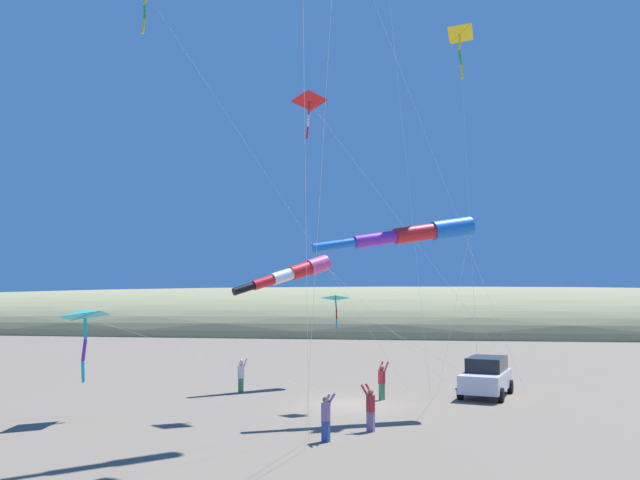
{
  "coord_description": "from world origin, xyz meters",
  "views": [
    {
      "loc": [
        -28.68,
        -2.68,
        4.86
      ],
      "look_at": [
        -3.98,
        0.89,
        7.05
      ],
      "focal_mm": 35.45,
      "sensor_mm": 36.0,
      "label": 1
    }
  ],
  "objects_px": {
    "person_bystander_far": "(370,406)",
    "person_adult_flyer": "(241,374)",
    "person_child_grey_jacket": "(326,415)",
    "kite_windsock_magenta_far_left": "(295,272)",
    "parked_car": "(486,376)",
    "kite_delta_rainbow_low_near": "(336,298)",
    "person_child_green_jacket": "(382,379)",
    "kite_delta_small_distant": "(310,103)",
    "kite_delta_green_low_center": "(459,35)",
    "kite_windsock_orange_high_right": "(418,233)",
    "kite_delta_teal_far_right": "(85,316)",
    "cooler_box": "(462,385)"
  },
  "relations": [
    {
      "from": "kite_windsock_magenta_far_left",
      "to": "kite_delta_teal_far_right",
      "type": "bearing_deg",
      "value": 147.02
    },
    {
      "from": "parked_car",
      "to": "kite_delta_small_distant",
      "type": "bearing_deg",
      "value": 115.34
    },
    {
      "from": "person_child_green_jacket",
      "to": "kite_delta_green_low_center",
      "type": "height_order",
      "value": "kite_delta_green_low_center"
    },
    {
      "from": "cooler_box",
      "to": "kite_delta_rainbow_low_near",
      "type": "height_order",
      "value": "kite_delta_rainbow_low_near"
    },
    {
      "from": "kite_delta_green_low_center",
      "to": "kite_delta_rainbow_low_near",
      "type": "bearing_deg",
      "value": 110.93
    },
    {
      "from": "person_child_grey_jacket",
      "to": "kite_delta_rainbow_low_near",
      "type": "distance_m",
      "value": 7.18
    },
    {
      "from": "kite_windsock_orange_high_right",
      "to": "kite_delta_green_low_center",
      "type": "bearing_deg",
      "value": -36.05
    },
    {
      "from": "kite_delta_teal_far_right",
      "to": "kite_delta_rainbow_low_near",
      "type": "bearing_deg",
      "value": -67.93
    },
    {
      "from": "person_adult_flyer",
      "to": "kite_delta_small_distant",
      "type": "height_order",
      "value": "kite_delta_small_distant"
    },
    {
      "from": "kite_delta_small_distant",
      "to": "kite_windsock_orange_high_right",
      "type": "relative_size",
      "value": 1.64
    },
    {
      "from": "person_child_green_jacket",
      "to": "kite_windsock_magenta_far_left",
      "type": "xyz_separation_m",
      "value": [
        3.58,
        4.8,
        5.14
      ]
    },
    {
      "from": "person_bystander_far",
      "to": "kite_windsock_orange_high_right",
      "type": "bearing_deg",
      "value": -27.02
    },
    {
      "from": "kite_delta_green_low_center",
      "to": "kite_windsock_orange_high_right",
      "type": "relative_size",
      "value": 2.04
    },
    {
      "from": "person_child_grey_jacket",
      "to": "kite_delta_green_low_center",
      "type": "relative_size",
      "value": 0.09
    },
    {
      "from": "kite_delta_small_distant",
      "to": "kite_windsock_orange_high_right",
      "type": "bearing_deg",
      "value": -106.68
    },
    {
      "from": "person_bystander_far",
      "to": "kite_windsock_magenta_far_left",
      "type": "xyz_separation_m",
      "value": [
        10.49,
        4.71,
        5.19
      ]
    },
    {
      "from": "parked_car",
      "to": "person_child_green_jacket",
      "type": "height_order",
      "value": "parked_car"
    },
    {
      "from": "person_bystander_far",
      "to": "kite_windsock_orange_high_right",
      "type": "distance_m",
      "value": 7.65
    },
    {
      "from": "kite_delta_rainbow_low_near",
      "to": "kite_delta_teal_far_right",
      "type": "bearing_deg",
      "value": 112.07
    },
    {
      "from": "kite_delta_green_low_center",
      "to": "kite_delta_rainbow_low_near",
      "type": "xyz_separation_m",
      "value": [
        -2.15,
        5.62,
        -12.38
      ]
    },
    {
      "from": "person_adult_flyer",
      "to": "kite_delta_small_distant",
      "type": "bearing_deg",
      "value": -128.23
    },
    {
      "from": "person_child_grey_jacket",
      "to": "person_child_green_jacket",
      "type": "bearing_deg",
      "value": -9.46
    },
    {
      "from": "kite_delta_teal_far_right",
      "to": "kite_windsock_orange_high_right",
      "type": "xyz_separation_m",
      "value": [
        3.14,
        -13.06,
        3.4
      ]
    },
    {
      "from": "person_child_green_jacket",
      "to": "kite_delta_teal_far_right",
      "type": "height_order",
      "value": "kite_delta_teal_far_right"
    },
    {
      "from": "person_child_green_jacket",
      "to": "person_adult_flyer",
      "type": "bearing_deg",
      "value": 80.3
    },
    {
      "from": "parked_car",
      "to": "person_child_green_jacket",
      "type": "distance_m",
      "value": 5.29
    },
    {
      "from": "person_adult_flyer",
      "to": "person_bystander_far",
      "type": "xyz_separation_m",
      "value": [
        -8.13,
        -7.01,
        -0.02
      ]
    },
    {
      "from": "person_child_green_jacket",
      "to": "kite_delta_small_distant",
      "type": "bearing_deg",
      "value": 122.26
    },
    {
      "from": "person_bystander_far",
      "to": "person_adult_flyer",
      "type": "bearing_deg",
      "value": 40.77
    },
    {
      "from": "kite_delta_small_distant",
      "to": "kite_delta_green_low_center",
      "type": "bearing_deg",
      "value": -78.16
    },
    {
      "from": "parked_car",
      "to": "person_child_green_jacket",
      "type": "xyz_separation_m",
      "value": [
        -1.86,
        4.95,
        0.0
      ]
    },
    {
      "from": "cooler_box",
      "to": "person_bystander_far",
      "type": "height_order",
      "value": "person_bystander_far"
    },
    {
      "from": "person_adult_flyer",
      "to": "kite_delta_green_low_center",
      "type": "height_order",
      "value": "kite_delta_green_low_center"
    },
    {
      "from": "kite_delta_teal_far_right",
      "to": "kite_delta_small_distant",
      "type": "bearing_deg",
      "value": -61.06
    },
    {
      "from": "person_child_grey_jacket",
      "to": "kite_windsock_magenta_far_left",
      "type": "xyz_separation_m",
      "value": [
        12.3,
        3.35,
        5.21
      ]
    },
    {
      "from": "kite_windsock_magenta_far_left",
      "to": "parked_car",
      "type": "bearing_deg",
      "value": -100.0
    },
    {
      "from": "parked_car",
      "to": "kite_windsock_orange_high_right",
      "type": "height_order",
      "value": "kite_windsock_orange_high_right"
    },
    {
      "from": "person_child_green_jacket",
      "to": "kite_delta_small_distant",
      "type": "distance_m",
      "value": 13.24
    },
    {
      "from": "person_child_green_jacket",
      "to": "kite_windsock_magenta_far_left",
      "type": "bearing_deg",
      "value": 53.28
    },
    {
      "from": "parked_car",
      "to": "person_child_grey_jacket",
      "type": "height_order",
      "value": "parked_car"
    },
    {
      "from": "person_adult_flyer",
      "to": "person_child_green_jacket",
      "type": "height_order",
      "value": "person_child_green_jacket"
    },
    {
      "from": "parked_car",
      "to": "cooler_box",
      "type": "bearing_deg",
      "value": 24.93
    },
    {
      "from": "person_bystander_far",
      "to": "kite_delta_rainbow_low_near",
      "type": "bearing_deg",
      "value": 22.04
    },
    {
      "from": "person_bystander_far",
      "to": "kite_delta_rainbow_low_near",
      "type": "height_order",
      "value": "kite_delta_rainbow_low_near"
    },
    {
      "from": "kite_delta_rainbow_low_near",
      "to": "parked_car",
      "type": "bearing_deg",
      "value": -56.32
    },
    {
      "from": "person_child_grey_jacket",
      "to": "kite_delta_teal_far_right",
      "type": "bearing_deg",
      "value": 77.49
    },
    {
      "from": "cooler_box",
      "to": "kite_windsock_magenta_far_left",
      "type": "distance_m",
      "value": 10.54
    },
    {
      "from": "person_child_grey_jacket",
      "to": "person_bystander_far",
      "type": "relative_size",
      "value": 0.98
    },
    {
      "from": "person_adult_flyer",
      "to": "kite_windsock_orange_high_right",
      "type": "relative_size",
      "value": 0.2
    },
    {
      "from": "kite_delta_teal_far_right",
      "to": "kite_delta_green_low_center",
      "type": "height_order",
      "value": "kite_delta_green_low_center"
    }
  ]
}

